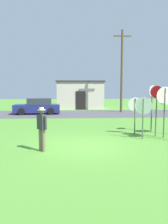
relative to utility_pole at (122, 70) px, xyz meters
name	(u,v)px	position (x,y,z in m)	size (l,w,h in m)	color
ground_plane	(83,146)	(-4.61, -13.21, -4.29)	(80.00, 80.00, 0.00)	#518E33
street_asphalt	(77,114)	(-4.61, -1.25, -4.29)	(60.00, 6.40, 0.01)	#4C4C51
building_background	(80,95)	(-4.07, 4.60, -2.63)	(5.61, 4.09, 3.32)	beige
utility_pole	(122,70)	(0.00, 0.00, 0.00)	(1.80, 0.24, 8.22)	brown
parked_car_on_street	(38,107)	(-8.34, -1.12, -3.61)	(4.38, 2.17, 1.51)	navy
stop_sign_tallest	(143,111)	(-1.65, -12.05, -2.89)	(0.72, 0.46, 2.05)	#51664C
stop_sign_rear_right	(165,103)	(-0.54, -11.91, -2.52)	(0.88, 0.14, 2.55)	#51664C
stop_sign_far_back	(157,102)	(-0.76, -11.45, -2.53)	(0.61, 0.36, 2.63)	#51664C
stop_sign_low_front	(135,109)	(-1.71, -10.91, -2.94)	(0.74, 0.11, 1.99)	#51664C
stop_sign_center_cluster	(152,102)	(-0.60, -10.32, -2.57)	(0.48, 0.40, 2.63)	#51664C
person_on_left	(42,127)	(-6.27, -13.90, -3.31)	(0.42, 0.44, 1.74)	#7A6B56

